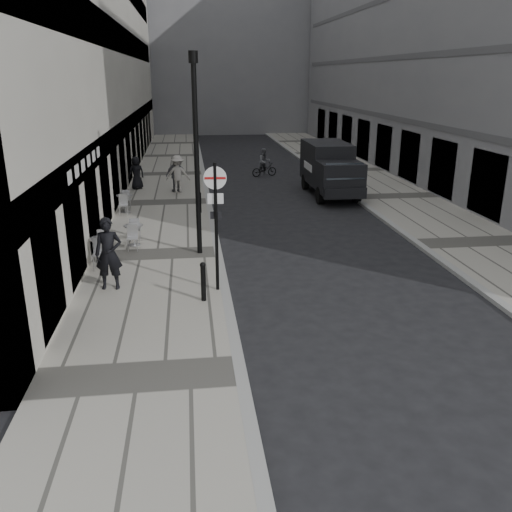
{
  "coord_description": "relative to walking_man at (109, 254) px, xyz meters",
  "views": [
    {
      "loc": [
        -0.86,
        -6.72,
        5.67
      ],
      "look_at": [
        0.72,
        5.92,
        1.4
      ],
      "focal_mm": 38.0,
      "sensor_mm": 36.0,
      "label": 1
    }
  ],
  "objects": [
    {
      "name": "building_left",
      "position": [
        -2.92,
        17.04,
        7.89
      ],
      "size": [
        4.0,
        45.0,
        18.0
      ],
      "primitive_type": "cube",
      "color": "beige",
      "rests_on": "ground"
    },
    {
      "name": "bollard_near",
      "position": [
        2.48,
        -1.17,
        -0.5
      ],
      "size": [
        0.13,
        0.13,
        0.97
      ],
      "primitive_type": "cylinder",
      "color": "black",
      "rests_on": "sidewalk"
    },
    {
      "name": "sidewalk",
      "position": [
        1.08,
        10.54,
        -1.05
      ],
      "size": [
        4.0,
        60.0,
        0.12
      ],
      "primitive_type": "cube",
      "color": "gray",
      "rests_on": "ground"
    },
    {
      "name": "sign_post",
      "position": [
        2.88,
        -0.45,
        1.22
      ],
      "size": [
        0.59,
        0.11,
        3.45
      ],
      "rotation": [
        0.0,
        0.0,
        -0.07
      ],
      "color": "black",
      "rests_on": "sidewalk"
    },
    {
      "name": "building_far",
      "position": [
        4.58,
        48.54,
        9.89
      ],
      "size": [
        24.0,
        16.0,
        22.0
      ],
      "primitive_type": "cube",
      "color": "slate",
      "rests_on": "ground"
    },
    {
      "name": "bollard_far",
      "position": [
        2.65,
        8.33,
        -0.58
      ],
      "size": [
        0.11,
        0.11,
        0.81
      ],
      "primitive_type": "cylinder",
      "color": "black",
      "rests_on": "sidewalk"
    },
    {
      "name": "pedestrian_a",
      "position": [
        1.59,
        12.79,
        -0.13
      ],
      "size": [
        1.09,
        0.72,
        1.73
      ],
      "primitive_type": "imported",
      "rotation": [
        0.0,
        0.0,
        3.46
      ],
      "color": "#555559",
      "rests_on": "sidewalk"
    },
    {
      "name": "panel_van",
      "position": [
        9.08,
        11.65,
        0.3
      ],
      "size": [
        2.03,
        5.34,
        2.51
      ],
      "rotation": [
        0.0,
        0.0,
        -0.01
      ],
      "color": "black",
      "rests_on": "ground"
    },
    {
      "name": "walking_man",
      "position": [
        0.0,
        0.0,
        0.0
      ],
      "size": [
        0.73,
        0.49,
        1.98
      ],
      "primitive_type": "imported",
      "rotation": [
        0.0,
        0.0,
        -0.02
      ],
      "color": "black",
      "rests_on": "sidewalk"
    },
    {
      "name": "pedestrian_c",
      "position": [
        -0.43,
        13.81,
        -0.17
      ],
      "size": [
        0.95,
        0.82,
        1.65
      ],
      "primitive_type": "imported",
      "rotation": [
        0.0,
        0.0,
        3.59
      ],
      "color": "black",
      "rests_on": "sidewalk"
    },
    {
      "name": "ground",
      "position": [
        3.08,
        -7.46,
        -1.11
      ],
      "size": [
        120.0,
        120.0,
        0.0
      ],
      "primitive_type": "plane",
      "color": "black",
      "rests_on": "ground"
    },
    {
      "name": "far_sidewalk",
      "position": [
        12.08,
        10.54,
        -1.05
      ],
      "size": [
        4.0,
        60.0,
        0.12
      ],
      "primitive_type": "cube",
      "color": "gray",
      "rests_on": "ground"
    },
    {
      "name": "cafe_table_near",
      "position": [
        0.28,
        3.93,
        -0.57
      ],
      "size": [
        0.65,
        1.47,
        0.84
      ],
      "color": "silver",
      "rests_on": "sidewalk"
    },
    {
      "name": "cafe_table_mid",
      "position": [
        -0.52,
        8.76,
        -0.55
      ],
      "size": [
        0.68,
        1.54,
        0.87
      ],
      "color": "#BCBCBE",
      "rests_on": "sidewalk"
    },
    {
      "name": "pedestrian_b",
      "position": [
        1.69,
        12.7,
        -0.08
      ],
      "size": [
        1.26,
        0.83,
        1.82
      ],
      "primitive_type": "imported",
      "rotation": [
        0.0,
        0.0,
        3.01
      ],
      "color": "#B9B3AB",
      "rests_on": "sidewalk"
    },
    {
      "name": "cyclist",
      "position": [
        6.63,
        17.21,
        -0.47
      ],
      "size": [
        1.59,
        0.9,
        1.63
      ],
      "rotation": [
        0.0,
        0.0,
        0.27
      ],
      "color": "black",
      "rests_on": "ground"
    },
    {
      "name": "cafe_table_far",
      "position": [
        -0.52,
        2.22,
        -0.51
      ],
      "size": [
        0.73,
        1.65,
        0.94
      ],
      "color": "#BCBCBF",
      "rests_on": "sidewalk"
    },
    {
      "name": "lamppost",
      "position": [
        2.48,
        2.84,
        2.47
      ],
      "size": [
        0.28,
        0.28,
        6.23
      ],
      "color": "black",
      "rests_on": "sidewalk"
    }
  ]
}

